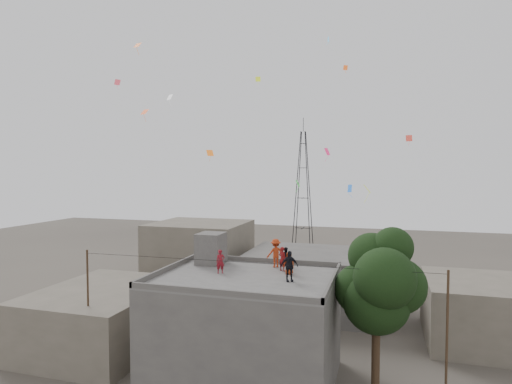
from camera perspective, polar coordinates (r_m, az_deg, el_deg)
ground at (r=26.98m, az=-1.39°, el=-23.87°), size 140.00×140.00×0.00m
main_building at (r=25.76m, az=-1.40°, el=-17.80°), size 10.00×8.00×6.10m
parapet at (r=24.81m, az=-1.41°, el=-10.86°), size 10.00×8.00×0.30m
stair_head_box at (r=28.11m, az=-6.02°, el=-7.48°), size 1.60×1.80×2.00m
neighbor_west at (r=32.62m, az=-19.63°, el=-15.42°), size 8.00×10.00×4.00m
neighbor_north at (r=38.55m, az=8.10°, el=-11.67°), size 12.00×9.00×5.00m
neighbor_northwest at (r=43.52m, az=-7.49°, el=-8.64°), size 9.00×8.00×7.00m
neighbor_east at (r=35.00m, az=27.48°, el=-13.97°), size 7.00×8.00×4.40m
tree at (r=24.28m, az=16.20°, el=-11.64°), size 4.90×4.60×9.10m
utility_line at (r=24.23m, az=-1.18°, el=-17.19°), size 20.12×0.62×7.40m
transmission_tower at (r=64.03m, az=6.28°, el=0.06°), size 2.97×2.97×20.01m
person_red_adult at (r=26.07m, az=3.54°, el=-8.89°), size 0.64×0.57×1.46m
person_orange_child at (r=25.31m, az=4.42°, el=-9.43°), size 0.68×0.48×1.30m
person_dark_child at (r=27.46m, az=4.01°, el=-8.58°), size 0.72×0.73×1.19m
person_dark_adult at (r=23.66m, az=4.45°, el=-9.83°), size 1.06×0.82×1.68m
person_orange_adult at (r=27.01m, az=2.63°, el=-8.13°), size 1.32×1.18×1.78m
person_red_child at (r=25.51m, az=-4.76°, el=-9.23°), size 0.61×0.55×1.39m
kites at (r=30.25m, az=2.37°, el=9.32°), size 19.43×17.58×12.48m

